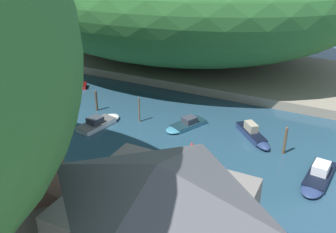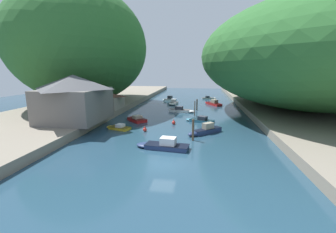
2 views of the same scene
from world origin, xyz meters
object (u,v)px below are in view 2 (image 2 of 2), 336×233
at_px(boat_far_right_bank, 182,110).
at_px(boat_red_skiff, 209,98).
at_px(boat_cabin_cruiser, 118,127).
at_px(boat_mid_channel, 136,119).
at_px(channel_buoy_far, 174,122).
at_px(boat_open_rowboat, 204,131).
at_px(boat_near_quay, 199,120).
at_px(boat_small_dinghy, 162,145).
at_px(person_on_quay, 77,118).
at_px(waterfront_building, 75,97).
at_px(boat_yellow_tender, 169,99).
at_px(boat_white_cruiser, 213,103).
at_px(channel_buoy_near, 145,129).
at_px(boathouse_shed, 104,100).
at_px(boat_far_upstream, 173,103).

height_order(boat_far_right_bank, boat_red_skiff, boat_far_right_bank).
relative_size(boat_cabin_cruiser, boat_far_right_bank, 0.75).
distance_m(boat_mid_channel, channel_buoy_far, 7.65).
xyz_separation_m(boat_open_rowboat, boat_mid_channel, (-12.65, 6.95, -0.13)).
relative_size(boat_open_rowboat, boat_mid_channel, 1.08).
bearing_deg(boat_near_quay, boat_open_rowboat, -149.70).
bearing_deg(channel_buoy_far, boat_mid_channel, 165.85).
distance_m(boat_cabin_cruiser, boat_small_dinghy, 11.76).
height_order(boat_near_quay, person_on_quay, person_on_quay).
height_order(waterfront_building, channel_buoy_far, waterfront_building).
relative_size(boat_far_right_bank, boat_near_quay, 1.07).
height_order(boat_yellow_tender, boat_near_quay, boat_yellow_tender).
height_order(boat_white_cruiser, boat_red_skiff, boat_white_cruiser).
distance_m(boat_far_right_bank, channel_buoy_near, 17.68).
height_order(waterfront_building, boat_mid_channel, waterfront_building).
distance_m(waterfront_building, boat_near_quay, 21.84).
distance_m(boathouse_shed, channel_buoy_far, 17.83).
height_order(boat_cabin_cruiser, boat_far_right_bank, boat_far_right_bank).
distance_m(boat_far_right_bank, boat_far_upstream, 11.59).
relative_size(boat_yellow_tender, boat_mid_channel, 0.87).
height_order(boat_red_skiff, channel_buoy_near, boat_red_skiff).
bearing_deg(boat_near_quay, boat_mid_channel, 118.54).
relative_size(boat_far_upstream, channel_buoy_near, 5.01).
bearing_deg(boat_white_cruiser, waterfront_building, -161.24).
height_order(boat_open_rowboat, channel_buoy_far, boat_open_rowboat).
bearing_deg(boat_cabin_cruiser, person_on_quay, 130.33).
xyz_separation_m(waterfront_building, boat_small_dinghy, (15.75, -7.88, -4.62)).
relative_size(boat_red_skiff, boat_yellow_tender, 1.09).
xyz_separation_m(boathouse_shed, boat_small_dinghy, (16.15, -19.58, -2.66)).
bearing_deg(boat_mid_channel, waterfront_building, 173.16).
relative_size(waterfront_building, boat_open_rowboat, 2.00).
height_order(boat_cabin_cruiser, channel_buoy_near, channel_buoy_near).
xyz_separation_m(boat_cabin_cruiser, boat_yellow_tender, (3.47, 33.51, 0.23)).
distance_m(waterfront_building, boat_mid_channel, 11.40).
xyz_separation_m(boat_far_right_bank, boat_near_quay, (3.99, -9.18, -0.06)).
height_order(boat_near_quay, channel_buoy_far, boat_near_quay).
height_order(boat_yellow_tender, channel_buoy_far, boat_yellow_tender).
distance_m(boat_small_dinghy, channel_buoy_near, 8.13).
bearing_deg(boat_cabin_cruiser, boathouse_shed, 51.48).
bearing_deg(boat_red_skiff, boat_cabin_cruiser, -27.23).
height_order(boat_far_right_bank, boat_open_rowboat, boat_open_rowboat).
xyz_separation_m(boat_far_right_bank, boat_mid_channel, (-7.84, -10.05, -0.05)).
bearing_deg(boat_mid_channel, boat_far_right_bank, 7.76).
distance_m(boat_open_rowboat, boat_yellow_tender, 35.73).
bearing_deg(boat_far_upstream, boat_yellow_tender, -65.05).
bearing_deg(boathouse_shed, boat_far_right_bank, 15.80).
height_order(boathouse_shed, boat_yellow_tender, boathouse_shed).
relative_size(waterfront_building, boat_red_skiff, 2.26).
bearing_deg(boat_small_dinghy, boat_red_skiff, -1.81).
xyz_separation_m(boat_cabin_cruiser, boat_far_upstream, (5.67, 27.40, 0.15)).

